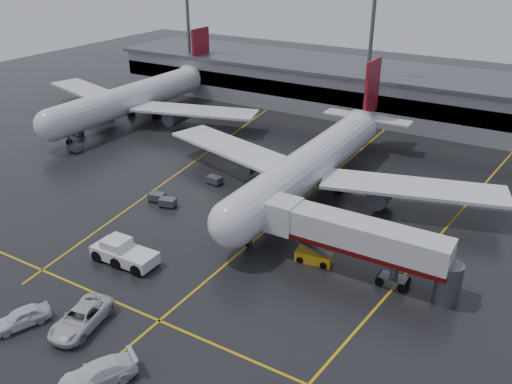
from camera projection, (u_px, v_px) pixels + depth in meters
The scene contains 21 objects.
ground at pixel (279, 219), 64.16m from camera, with size 220.00×220.00×0.00m, color black.
apron_line_centre at pixel (279, 219), 64.16m from camera, with size 0.25×90.00×0.02m, color gold.
apron_line_stop at pixel (159, 321), 47.12m from camera, with size 60.00×0.25×0.02m, color gold.
apron_line_left at pixel (195, 161), 81.20m from camera, with size 0.25×70.00×0.02m, color gold.
apron_line_right at pixel (451, 222), 63.53m from camera, with size 0.25×70.00×0.02m, color gold.
terminal at pixel (403, 95), 99.42m from camera, with size 122.00×19.00×8.60m.
light_mast_left at pixel (188, 24), 111.39m from camera, with size 3.00×1.20×25.45m.
light_mast_mid at pixel (371, 41), 92.79m from camera, with size 3.00×1.20×25.45m.
main_airliner at pixel (315, 161), 69.86m from camera, with size 48.80×45.60×14.10m.
second_airliner at pixel (137, 96), 98.68m from camera, with size 48.80×45.60×14.10m.
jet_bridge at pixel (356, 239), 52.31m from camera, with size 19.90×3.40×6.05m.
pushback_tractor at pixel (123, 253), 55.37m from camera, with size 7.25×3.23×2.57m.
belt_loader at pixel (314, 257), 55.52m from camera, with size 4.00×2.22×2.42m.
service_van_a at pixel (81, 318), 46.05m from camera, with size 3.00×6.52×1.81m, color silver.
service_van_b at pixel (97, 374), 40.19m from camera, with size 2.43×5.98×1.73m, color white.
service_van_d at pixel (22, 317), 46.28m from camera, with size 1.95×4.85×1.65m, color white.
baggage_cart_a at pixel (168, 202), 67.00m from camera, with size 2.27×1.77×1.12m.
baggage_cart_b at pixel (157, 197), 68.41m from camera, with size 2.21×1.66×1.12m.
baggage_cart_c at pixel (215, 180), 73.27m from camera, with size 2.12×1.49×1.12m.
baggage_cart_d at pixel (77, 132), 91.48m from camera, with size 2.02×1.33×1.12m.
baggage_cart_e at pixel (75, 148), 84.32m from camera, with size 2.03×1.34×1.12m.
Camera 1 is at (26.74, -49.87, 30.55)m, focal length 37.37 mm.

